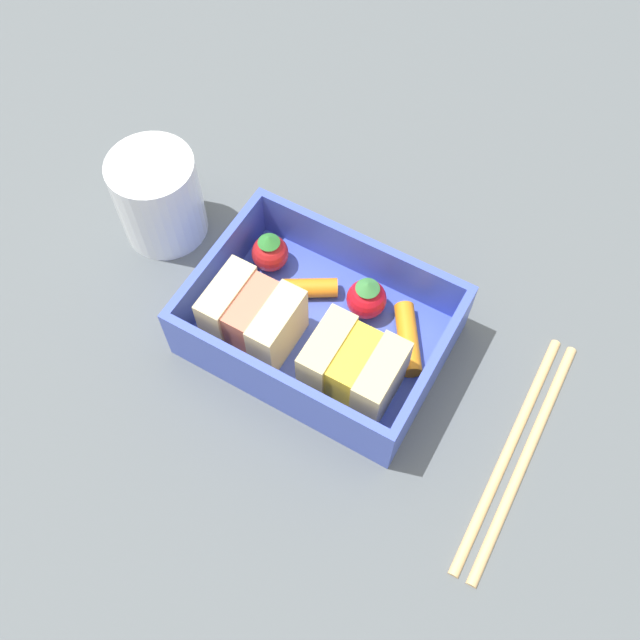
{
  "coord_description": "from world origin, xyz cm",
  "views": [
    {
      "loc": [
        -12.01,
        21.01,
        45.31
      ],
      "look_at": [
        0.0,
        0.0,
        2.7
      ],
      "focal_mm": 40.0,
      "sensor_mm": 36.0,
      "label": 1
    }
  ],
  "objects_px": {
    "strawberry_left": "(270,252)",
    "drinking_glass": "(159,198)",
    "sandwich_center_left": "(253,317)",
    "strawberry_far_left": "(367,298)",
    "sandwich_left": "(353,368)",
    "carrot_stick_far_left": "(408,339)",
    "chopstick_pair": "(518,452)",
    "carrot_stick_left": "(310,288)"
  },
  "relations": [
    {
      "from": "drinking_glass",
      "to": "strawberry_left",
      "type": "bearing_deg",
      "value": -177.34
    },
    {
      "from": "carrot_stick_left",
      "to": "carrot_stick_far_left",
      "type": "bearing_deg",
      "value": 178.4
    },
    {
      "from": "strawberry_left",
      "to": "strawberry_far_left",
      "type": "bearing_deg",
      "value": 179.99
    },
    {
      "from": "sandwich_left",
      "to": "strawberry_far_left",
      "type": "relative_size",
      "value": 1.72
    },
    {
      "from": "strawberry_far_left",
      "to": "chopstick_pair",
      "type": "bearing_deg",
      "value": 162.97
    },
    {
      "from": "strawberry_far_left",
      "to": "chopstick_pair",
      "type": "relative_size",
      "value": 0.19
    },
    {
      "from": "strawberry_left",
      "to": "chopstick_pair",
      "type": "distance_m",
      "value": 0.22
    },
    {
      "from": "strawberry_left",
      "to": "drinking_glass",
      "type": "xyz_separation_m",
      "value": [
        0.09,
        0.0,
        0.01
      ]
    },
    {
      "from": "carrot_stick_far_left",
      "to": "carrot_stick_left",
      "type": "distance_m",
      "value": 0.08
    },
    {
      "from": "strawberry_left",
      "to": "drinking_glass",
      "type": "relative_size",
      "value": 0.46
    },
    {
      "from": "sandwich_left",
      "to": "drinking_glass",
      "type": "relative_size",
      "value": 0.82
    },
    {
      "from": "sandwich_center_left",
      "to": "strawberry_far_left",
      "type": "xyz_separation_m",
      "value": [
        -0.06,
        -0.06,
        -0.01
      ]
    },
    {
      "from": "strawberry_far_left",
      "to": "drinking_glass",
      "type": "xyz_separation_m",
      "value": [
        0.17,
        0.0,
        0.01
      ]
    },
    {
      "from": "strawberry_far_left",
      "to": "strawberry_left",
      "type": "distance_m",
      "value": 0.08
    },
    {
      "from": "carrot_stick_far_left",
      "to": "sandwich_left",
      "type": "bearing_deg",
      "value": 66.95
    },
    {
      "from": "sandwich_center_left",
      "to": "carrot_stick_far_left",
      "type": "bearing_deg",
      "value": -154.97
    },
    {
      "from": "sandwich_left",
      "to": "chopstick_pair",
      "type": "distance_m",
      "value": 0.12
    },
    {
      "from": "strawberry_left",
      "to": "carrot_stick_left",
      "type": "bearing_deg",
      "value": 168.26
    },
    {
      "from": "carrot_stick_far_left",
      "to": "drinking_glass",
      "type": "height_order",
      "value": "drinking_glass"
    },
    {
      "from": "carrot_stick_far_left",
      "to": "strawberry_far_left",
      "type": "relative_size",
      "value": 1.54
    },
    {
      "from": "sandwich_left",
      "to": "strawberry_left",
      "type": "distance_m",
      "value": 0.11
    },
    {
      "from": "drinking_glass",
      "to": "carrot_stick_left",
      "type": "bearing_deg",
      "value": 178.47
    },
    {
      "from": "carrot_stick_far_left",
      "to": "strawberry_far_left",
      "type": "distance_m",
      "value": 0.04
    },
    {
      "from": "strawberry_left",
      "to": "chopstick_pair",
      "type": "bearing_deg",
      "value": 169.05
    },
    {
      "from": "sandwich_center_left",
      "to": "carrot_stick_far_left",
      "type": "relative_size",
      "value": 1.12
    },
    {
      "from": "strawberry_far_left",
      "to": "sandwich_left",
      "type": "bearing_deg",
      "value": 109.01
    },
    {
      "from": "sandwich_center_left",
      "to": "carrot_stick_left",
      "type": "distance_m",
      "value": 0.05
    },
    {
      "from": "carrot_stick_left",
      "to": "sandwich_left",
      "type": "bearing_deg",
      "value": 141.89
    },
    {
      "from": "sandwich_left",
      "to": "carrot_stick_left",
      "type": "height_order",
      "value": "sandwich_left"
    },
    {
      "from": "sandwich_center_left",
      "to": "chopstick_pair",
      "type": "xyz_separation_m",
      "value": [
        -0.19,
        -0.01,
        -0.03
      ]
    },
    {
      "from": "sandwich_center_left",
      "to": "strawberry_left",
      "type": "height_order",
      "value": "sandwich_center_left"
    },
    {
      "from": "strawberry_far_left",
      "to": "strawberry_left",
      "type": "bearing_deg",
      "value": -0.01
    },
    {
      "from": "strawberry_left",
      "to": "chopstick_pair",
      "type": "relative_size",
      "value": 0.18
    },
    {
      "from": "strawberry_far_left",
      "to": "carrot_stick_far_left",
      "type": "bearing_deg",
      "value": 165.14
    },
    {
      "from": "sandwich_left",
      "to": "sandwich_center_left",
      "type": "bearing_deg",
      "value": 0.0
    },
    {
      "from": "sandwich_center_left",
      "to": "strawberry_far_left",
      "type": "distance_m",
      "value": 0.08
    },
    {
      "from": "sandwich_left",
      "to": "strawberry_far_left",
      "type": "distance_m",
      "value": 0.06
    },
    {
      "from": "carrot_stick_far_left",
      "to": "drinking_glass",
      "type": "relative_size",
      "value": 0.73
    },
    {
      "from": "carrot_stick_left",
      "to": "chopstick_pair",
      "type": "xyz_separation_m",
      "value": [
        -0.18,
        0.03,
        -0.02
      ]
    },
    {
      "from": "sandwich_center_left",
      "to": "carrot_stick_left",
      "type": "relative_size",
      "value": 1.49
    },
    {
      "from": "sandwich_left",
      "to": "strawberry_far_left",
      "type": "bearing_deg",
      "value": -70.99
    },
    {
      "from": "sandwich_left",
      "to": "chopstick_pair",
      "type": "height_order",
      "value": "sandwich_left"
    }
  ]
}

